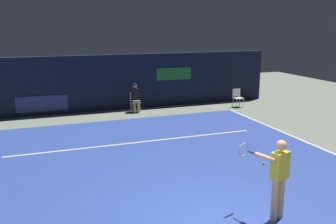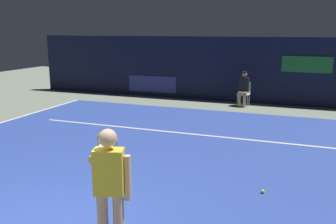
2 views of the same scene
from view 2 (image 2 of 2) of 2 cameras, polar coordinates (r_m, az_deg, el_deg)
ground_plane at (r=9.14m, az=-2.85°, el=-5.95°), size 33.21×33.21×0.00m
court_surface at (r=9.14m, az=-2.85°, el=-5.91°), size 11.02×10.14×0.01m
line_service at (r=10.72m, az=0.95°, el=-3.09°), size 8.59×0.10×0.01m
back_wall at (r=15.61m, az=7.77°, el=6.47°), size 16.66×0.33×2.60m
tennis_player at (r=4.75m, az=-8.77°, el=-11.14°), size 0.82×0.92×1.73m
line_judge_on_chair at (r=14.62m, az=11.37°, el=3.53°), size 0.46×0.55×1.32m
tennis_ball at (r=7.08m, az=14.12°, el=-11.55°), size 0.07×0.07×0.07m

